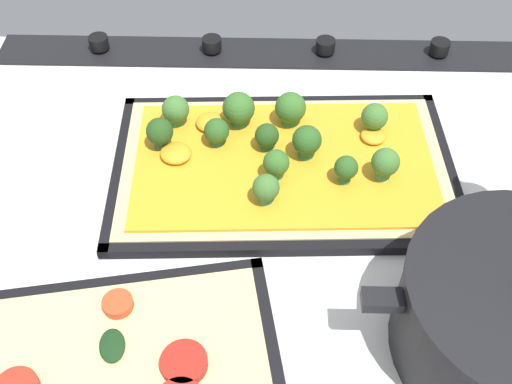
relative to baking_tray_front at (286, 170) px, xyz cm
name	(u,v)px	position (x,y,z in cm)	size (l,w,h in cm)	color
ground_plane	(268,243)	(2.06, 9.60, -1.86)	(81.89, 73.38, 3.00)	silver
stove_control_panel	(271,51)	(2.06, -23.60, 0.18)	(78.62, 7.00, 2.60)	black
baking_tray_front	(286,170)	(0.00, 0.00, 0.00)	(41.65, 26.80, 1.30)	black
broccoli_pizza	(282,155)	(0.59, -0.79, 1.68)	(39.15, 24.30, 5.96)	#D3B77F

